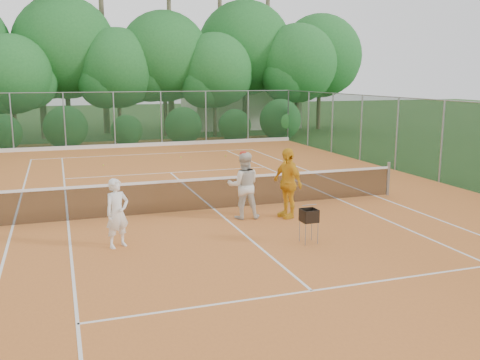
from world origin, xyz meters
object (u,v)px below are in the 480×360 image
object	(u,v)px
player_yellow	(287,183)
ball_hopper	(309,216)
player_center_grp	(244,185)
player_white	(117,213)

from	to	relation	value
player_yellow	ball_hopper	world-z (taller)	player_yellow
player_yellow	ball_hopper	size ratio (longest dim) A/B	2.38
player_yellow	ball_hopper	xyz separation A→B (m)	(-0.46, -2.31, -0.32)
player_center_grp	player_yellow	size ratio (longest dim) A/B	0.97
player_white	ball_hopper	world-z (taller)	player_white
player_yellow	ball_hopper	bearing A→B (deg)	-25.54
player_center_grp	player_yellow	distance (m)	1.21
player_center_grp	ball_hopper	bearing A→B (deg)	-74.51
player_white	player_center_grp	bearing A→B (deg)	-3.12
ball_hopper	player_yellow	bearing A→B (deg)	74.18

